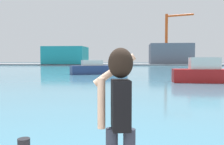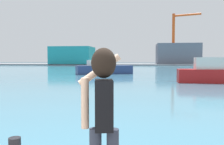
{
  "view_description": "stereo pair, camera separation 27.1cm",
  "coord_description": "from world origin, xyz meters",
  "views": [
    {
      "loc": [
        1.13,
        -1.85,
        2.28
      ],
      "look_at": [
        0.26,
        7.1,
        1.78
      ],
      "focal_mm": 39.08,
      "sensor_mm": 36.0,
      "label": 1
    },
    {
      "loc": [
        1.4,
        -1.82,
        2.28
      ],
      "look_at": [
        0.26,
        7.1,
        1.78
      ],
      "focal_mm": 39.08,
      "sensor_mm": 36.0,
      "label": 2
    }
  ],
  "objects": [
    {
      "name": "warehouse_left",
      "position": [
        -24.99,
        87.65,
        3.66
      ],
      "size": [
        15.05,
        11.93,
        6.36
      ],
      "primitive_type": "cube",
      "color": "teal",
      "rests_on": "far_shore_dock"
    },
    {
      "name": "harbor_water",
      "position": [
        0.0,
        52.0,
        0.01
      ],
      "size": [
        140.0,
        100.0,
        0.02
      ],
      "primitive_type": "cube",
      "color": "teal",
      "rests_on": "ground_plane"
    },
    {
      "name": "person_photographer",
      "position": [
        0.95,
        0.88,
        1.73
      ],
      "size": [
        0.53,
        0.55,
        1.74
      ],
      "rotation": [
        0.0,
        0.0,
        1.75
      ],
      "color": "#2D3342",
      "rests_on": "quay_promenade"
    },
    {
      "name": "boat_moored",
      "position": [
        -4.56,
        34.49,
        0.81
      ],
      "size": [
        8.65,
        5.68,
        2.1
      ],
      "rotation": [
        0.0,
        0.0,
        0.42
      ],
      "color": "navy",
      "rests_on": "harbor_water"
    },
    {
      "name": "warehouse_right",
      "position": [
        14.18,
        92.97,
        4.23
      ],
      "size": [
        15.43,
        13.26,
        7.5
      ],
      "primitive_type": "cube",
      "color": "slate",
      "rests_on": "far_shore_dock"
    },
    {
      "name": "ground_plane",
      "position": [
        0.0,
        50.0,
        0.0
      ],
      "size": [
        220.0,
        220.0,
        0.0
      ],
      "primitive_type": "plane",
      "color": "#334751"
    },
    {
      "name": "boat_moored_2",
      "position": [
        8.56,
        22.41,
        0.89
      ],
      "size": [
        7.99,
        2.01,
        2.42
      ],
      "rotation": [
        0.0,
        0.0,
        -0.02
      ],
      "color": "#B21919",
      "rests_on": "harbor_water"
    },
    {
      "name": "far_shore_dock",
      "position": [
        0.0,
        92.0,
        0.24
      ],
      "size": [
        140.0,
        20.0,
        0.48
      ],
      "primitive_type": "cube",
      "color": "gray",
      "rests_on": "ground_plane"
    },
    {
      "name": "port_crane",
      "position": [
        13.05,
        88.01,
        11.15
      ],
      "size": [
        9.42,
        4.09,
        18.01
      ],
      "color": "#D84C19",
      "rests_on": "far_shore_dock"
    }
  ]
}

